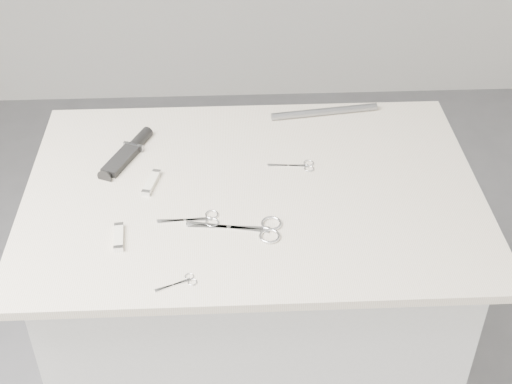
{
  "coord_description": "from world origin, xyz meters",
  "views": [
    {
      "loc": [
        -0.05,
        -1.24,
        1.87
      ],
      "look_at": [
        0.01,
        -0.02,
        0.92
      ],
      "focal_mm": 50.0,
      "sensor_mm": 36.0,
      "label": 1
    }
  ],
  "objects_px": {
    "large_shears": "(256,229)",
    "pocket_knife_b": "(151,183)",
    "sheathed_knife": "(130,151)",
    "metal_rail": "(324,112)",
    "embroidery_scissors_a": "(200,219)",
    "embroidery_scissors_b": "(299,166)",
    "tiny_scissors": "(181,282)",
    "pocket_knife_a": "(119,237)",
    "plinth": "(253,331)"
  },
  "relations": [
    {
      "from": "sheathed_knife",
      "to": "pocket_knife_b",
      "type": "xyz_separation_m",
      "value": [
        0.06,
        -0.12,
        -0.0
      ]
    },
    {
      "from": "embroidery_scissors_b",
      "to": "metal_rail",
      "type": "height_order",
      "value": "metal_rail"
    },
    {
      "from": "pocket_knife_a",
      "to": "metal_rail",
      "type": "distance_m",
      "value": 0.65
    },
    {
      "from": "large_shears",
      "to": "embroidery_scissors_a",
      "type": "height_order",
      "value": "large_shears"
    },
    {
      "from": "tiny_scissors",
      "to": "embroidery_scissors_b",
      "type": "bearing_deg",
      "value": 31.91
    },
    {
      "from": "plinth",
      "to": "pocket_knife_a",
      "type": "distance_m",
      "value": 0.57
    },
    {
      "from": "large_shears",
      "to": "tiny_scissors",
      "type": "relative_size",
      "value": 2.45
    },
    {
      "from": "plinth",
      "to": "metal_rail",
      "type": "distance_m",
      "value": 0.6
    },
    {
      "from": "sheathed_knife",
      "to": "plinth",
      "type": "bearing_deg",
      "value": -93.16
    },
    {
      "from": "large_shears",
      "to": "embroidery_scissors_a",
      "type": "distance_m",
      "value": 0.12
    },
    {
      "from": "sheathed_knife",
      "to": "pocket_knife_a",
      "type": "xyz_separation_m",
      "value": [
        0.01,
        -0.3,
        -0.0
      ]
    },
    {
      "from": "plinth",
      "to": "embroidery_scissors_b",
      "type": "relative_size",
      "value": 8.47
    },
    {
      "from": "plinth",
      "to": "embroidery_scissors_b",
      "type": "bearing_deg",
      "value": 34.76
    },
    {
      "from": "tiny_scissors",
      "to": "large_shears",
      "type": "bearing_deg",
      "value": 22.07
    },
    {
      "from": "sheathed_knife",
      "to": "metal_rail",
      "type": "height_order",
      "value": "same"
    },
    {
      "from": "large_shears",
      "to": "pocket_knife_a",
      "type": "bearing_deg",
      "value": -167.72
    },
    {
      "from": "embroidery_scissors_b",
      "to": "metal_rail",
      "type": "distance_m",
      "value": 0.24
    },
    {
      "from": "large_shears",
      "to": "pocket_knife_a",
      "type": "relative_size",
      "value": 2.43
    },
    {
      "from": "large_shears",
      "to": "embroidery_scissors_b",
      "type": "distance_m",
      "value": 0.24
    },
    {
      "from": "plinth",
      "to": "sheathed_knife",
      "type": "height_order",
      "value": "sheathed_knife"
    },
    {
      "from": "pocket_knife_a",
      "to": "pocket_knife_b",
      "type": "distance_m",
      "value": 0.19
    },
    {
      "from": "embroidery_scissors_b",
      "to": "pocket_knife_b",
      "type": "distance_m",
      "value": 0.34
    },
    {
      "from": "tiny_scissors",
      "to": "sheathed_knife",
      "type": "height_order",
      "value": "sheathed_knife"
    },
    {
      "from": "embroidery_scissors_a",
      "to": "tiny_scissors",
      "type": "height_order",
      "value": "same"
    },
    {
      "from": "embroidery_scissors_a",
      "to": "pocket_knife_b",
      "type": "height_order",
      "value": "pocket_knife_b"
    },
    {
      "from": "embroidery_scissors_b",
      "to": "pocket_knife_a",
      "type": "xyz_separation_m",
      "value": [
        -0.39,
        -0.23,
        0.0
      ]
    },
    {
      "from": "pocket_knife_b",
      "to": "metal_rail",
      "type": "relative_size",
      "value": 0.32
    },
    {
      "from": "embroidery_scissors_b",
      "to": "pocket_knife_b",
      "type": "relative_size",
      "value": 1.2
    },
    {
      "from": "large_shears",
      "to": "pocket_knife_a",
      "type": "distance_m",
      "value": 0.28
    },
    {
      "from": "tiny_scissors",
      "to": "sheathed_knife",
      "type": "xyz_separation_m",
      "value": [
        -0.14,
        0.43,
        0.01
      ]
    },
    {
      "from": "embroidery_scissors_b",
      "to": "tiny_scissors",
      "type": "relative_size",
      "value": 1.34
    },
    {
      "from": "sheathed_knife",
      "to": "metal_rail",
      "type": "xyz_separation_m",
      "value": [
        0.48,
        0.15,
        0.0
      ]
    },
    {
      "from": "tiny_scissors",
      "to": "sheathed_knife",
      "type": "distance_m",
      "value": 0.45
    },
    {
      "from": "sheathed_knife",
      "to": "pocket_knife_a",
      "type": "distance_m",
      "value": 0.3
    },
    {
      "from": "tiny_scissors",
      "to": "pocket_knife_b",
      "type": "bearing_deg",
      "value": 81.02
    },
    {
      "from": "large_shears",
      "to": "pocket_knife_b",
      "type": "distance_m",
      "value": 0.28
    },
    {
      "from": "large_shears",
      "to": "metal_rail",
      "type": "bearing_deg",
      "value": 74.89
    },
    {
      "from": "plinth",
      "to": "tiny_scissors",
      "type": "height_order",
      "value": "tiny_scissors"
    },
    {
      "from": "embroidery_scissors_a",
      "to": "tiny_scissors",
      "type": "xyz_separation_m",
      "value": [
        -0.03,
        -0.18,
        -0.0
      ]
    },
    {
      "from": "embroidery_scissors_a",
      "to": "embroidery_scissors_b",
      "type": "distance_m",
      "value": 0.29
    },
    {
      "from": "embroidery_scissors_b",
      "to": "metal_rail",
      "type": "relative_size",
      "value": 0.39
    },
    {
      "from": "pocket_knife_a",
      "to": "metal_rail",
      "type": "bearing_deg",
      "value": -51.05
    },
    {
      "from": "plinth",
      "to": "pocket_knife_b",
      "type": "distance_m",
      "value": 0.53
    },
    {
      "from": "pocket_knife_b",
      "to": "sheathed_knife",
      "type": "bearing_deg",
      "value": 39.04
    },
    {
      "from": "embroidery_scissors_b",
      "to": "pocket_knife_b",
      "type": "xyz_separation_m",
      "value": [
        -0.33,
        -0.05,
        0.0
      ]
    },
    {
      "from": "embroidery_scissors_b",
      "to": "pocket_knife_a",
      "type": "height_order",
      "value": "pocket_knife_a"
    },
    {
      "from": "plinth",
      "to": "metal_rail",
      "type": "height_order",
      "value": "metal_rail"
    },
    {
      "from": "embroidery_scissors_b",
      "to": "sheathed_knife",
      "type": "height_order",
      "value": "sheathed_knife"
    },
    {
      "from": "pocket_knife_b",
      "to": "metal_rail",
      "type": "distance_m",
      "value": 0.5
    },
    {
      "from": "sheathed_knife",
      "to": "embroidery_scissors_a",
      "type": "bearing_deg",
      "value": -121.99
    }
  ]
}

